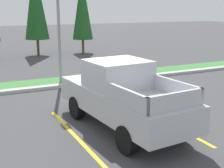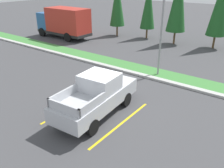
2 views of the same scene
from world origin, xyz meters
name	(u,v)px [view 1 (image 1 of 2)]	position (x,y,z in m)	size (l,w,h in m)	color
ground_plane	(110,120)	(0.00, 0.00, 0.00)	(120.00, 120.00, 0.00)	#424244
parking_line_near	(76,136)	(-1.52, -0.84, 0.00)	(0.12, 4.80, 0.01)	yellow
parking_line_far	(163,120)	(1.58, -0.84, 0.00)	(0.12, 4.80, 0.01)	yellow
curb_strip	(64,85)	(0.00, 5.00, 0.07)	(56.00, 0.40, 0.15)	#B2B2AD
grass_median	(57,82)	(0.00, 6.10, 0.03)	(56.00, 1.80, 0.06)	#42843D
pickup_truck_main	(122,96)	(0.03, -0.79, 1.04)	(2.29, 5.36, 2.10)	black
cypress_tree_right_inner	(36,1)	(1.34, 15.67, 4.19)	(1.85, 1.85, 7.11)	brown
cypress_tree_rightmost	(82,7)	(4.99, 15.35, 3.75)	(1.66, 1.66, 6.37)	brown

